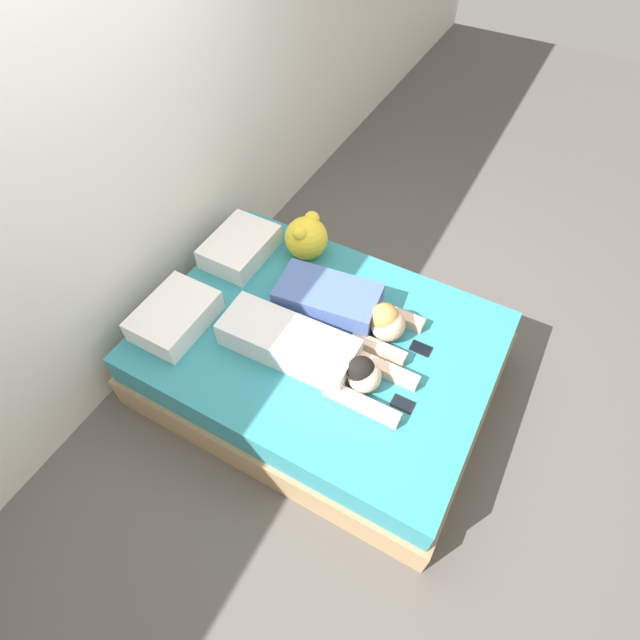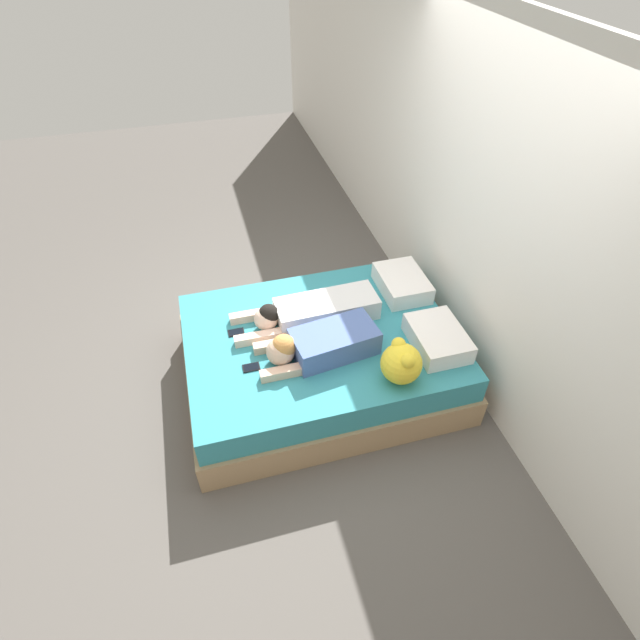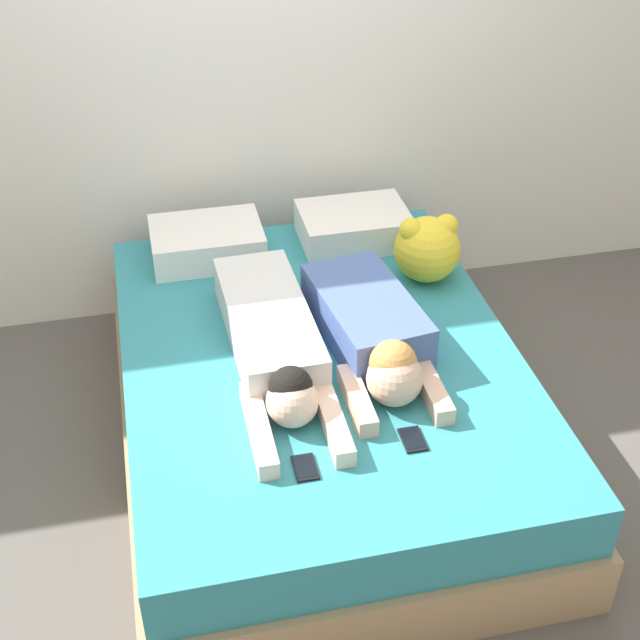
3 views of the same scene
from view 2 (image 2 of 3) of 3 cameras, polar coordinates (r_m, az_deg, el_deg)
name	(u,v)px [view 2 (image 2 of 3)]	position (r m, az deg, el deg)	size (l,w,h in m)	color
ground_plane	(320,377)	(4.16, 0.00, -6.54)	(12.00, 12.00, 0.00)	#5B5651
wall_back	(484,220)	(3.75, 18.24, 10.80)	(12.00, 0.06, 2.60)	white
bed	(320,357)	(3.98, 0.00, -4.26)	(1.58, 2.09, 0.49)	tan
pillow_head_left	(402,283)	(4.23, 9.36, 4.20)	(0.50, 0.36, 0.15)	white
pillow_head_right	(438,338)	(3.77, 13.29, -2.03)	(0.50, 0.36, 0.15)	white
person_left	(311,311)	(3.88, -1.05, 1.00)	(0.33, 1.15, 0.21)	silver
person_right	(318,344)	(3.59, -0.19, -2.80)	(0.41, 0.90, 0.24)	#4C66A5
cell_phone_left	(236,332)	(3.87, -9.56, -1.40)	(0.08, 0.12, 0.01)	black
cell_phone_right	(251,367)	(3.60, -7.86, -5.38)	(0.08, 0.12, 0.01)	black
plush_toy	(401,363)	(3.44, 9.29, -4.85)	(0.29, 0.29, 0.30)	yellow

